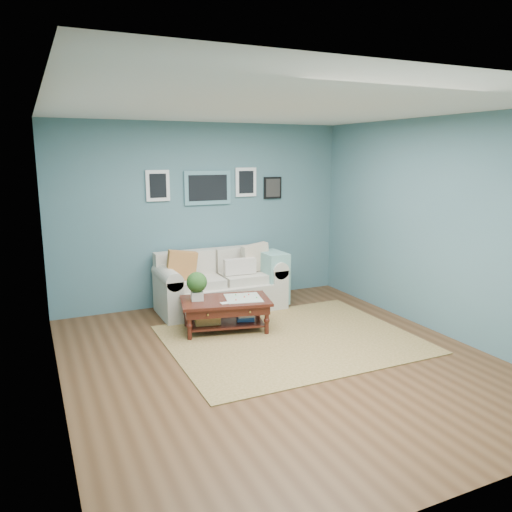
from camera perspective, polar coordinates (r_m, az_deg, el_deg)
room_shell at (r=5.32m, az=2.58°, el=2.05°), size 5.00×5.02×2.70m
area_rug at (r=6.23m, az=4.03°, el=-9.46°), size 2.93×2.34×0.01m
loveseat at (r=7.34m, az=-3.57°, el=-3.07°), size 1.86×0.84×0.95m
coffee_table at (r=6.42m, az=-4.05°, el=-5.59°), size 1.24×0.88×0.78m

